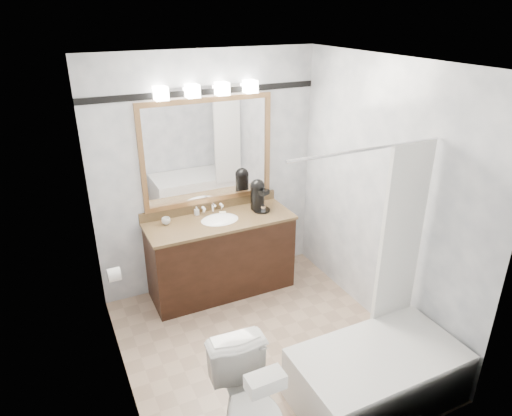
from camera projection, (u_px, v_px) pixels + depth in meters
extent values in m
cube|color=tan|center=(263.00, 346.00, 4.20)|extent=(2.40, 2.60, 0.01)
cube|color=white|center=(265.00, 62.00, 3.17)|extent=(2.40, 2.60, 0.01)
cube|color=white|center=(208.00, 174.00, 4.76)|extent=(2.40, 0.01, 2.50)
cube|color=white|center=(366.00, 313.00, 2.61)|extent=(2.40, 0.01, 2.50)
cube|color=white|center=(111.00, 256.00, 3.21)|extent=(0.01, 2.60, 2.50)
cube|color=white|center=(382.00, 199.00, 4.16)|extent=(0.01, 2.60, 2.50)
cube|color=black|center=(221.00, 257.00, 4.86)|extent=(1.50, 0.55, 0.82)
cube|color=olive|center=(220.00, 221.00, 4.69)|extent=(1.53, 0.58, 0.03)
cube|color=olive|center=(210.00, 206.00, 4.89)|extent=(1.53, 0.03, 0.10)
ellipsoid|color=white|center=(220.00, 222.00, 4.70)|extent=(0.44, 0.34, 0.14)
cube|color=#A4764A|center=(206.00, 100.00, 4.42)|extent=(1.40, 0.04, 0.05)
cube|color=#A4764A|center=(210.00, 199.00, 4.85)|extent=(1.40, 0.04, 0.05)
cube|color=#A4764A|center=(142.00, 161.00, 4.37)|extent=(0.05, 0.04, 1.00)
cube|color=#A4764A|center=(267.00, 144.00, 4.90)|extent=(0.05, 0.04, 1.00)
cube|color=white|center=(208.00, 152.00, 4.64)|extent=(1.30, 0.01, 1.00)
cube|color=silver|center=(206.00, 87.00, 4.37)|extent=(0.90, 0.05, 0.03)
cube|color=white|center=(161.00, 93.00, 4.15)|extent=(0.12, 0.12, 0.12)
cube|color=white|center=(192.00, 91.00, 4.27)|extent=(0.12, 0.12, 0.12)
cube|color=white|center=(222.00, 89.00, 4.39)|extent=(0.12, 0.12, 0.12)
cube|color=white|center=(250.00, 86.00, 4.51)|extent=(0.12, 0.12, 0.12)
cube|color=black|center=(205.00, 92.00, 4.41)|extent=(2.40, 0.01, 0.06)
cube|color=white|center=(377.00, 375.00, 3.55)|extent=(1.30, 0.72, 0.45)
cylinder|color=silver|center=(368.00, 149.00, 3.17)|extent=(1.30, 0.02, 0.02)
cube|color=white|center=(401.00, 237.00, 3.64)|extent=(0.40, 0.04, 1.55)
cylinder|color=white|center=(114.00, 275.00, 4.01)|extent=(0.11, 0.12, 0.12)
imported|color=white|center=(251.00, 409.00, 3.07)|extent=(0.47, 0.77, 0.76)
cube|color=white|center=(265.00, 382.00, 2.73)|extent=(0.24, 0.13, 0.10)
cylinder|color=black|center=(262.00, 210.00, 4.88)|extent=(0.18, 0.18, 0.02)
cylinder|color=black|center=(257.00, 197.00, 4.86)|extent=(0.15, 0.15, 0.26)
sphere|color=black|center=(257.00, 186.00, 4.81)|extent=(0.15, 0.15, 0.15)
cube|color=black|center=(263.00, 192.00, 4.78)|extent=(0.13, 0.13, 0.05)
cylinder|color=silver|center=(263.00, 208.00, 4.85)|extent=(0.06, 0.06, 0.06)
imported|color=white|center=(166.00, 221.00, 4.58)|extent=(0.11, 0.11, 0.07)
imported|color=white|center=(197.00, 211.00, 4.77)|extent=(0.05, 0.05, 0.09)
cube|color=beige|center=(223.00, 213.00, 4.81)|extent=(0.08, 0.07, 0.02)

